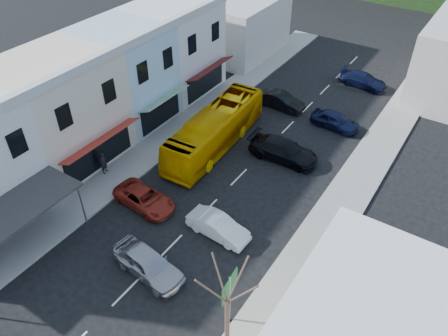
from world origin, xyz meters
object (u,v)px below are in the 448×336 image
pedestrian_left (104,163)px  direction_sign (229,300)px  street_tree (227,302)px  car_red (144,198)px  car_silver (148,265)px  traffic_signal (421,53)px  bus (215,130)px  car_white (218,227)px

pedestrian_left → direction_sign: 15.24m
street_tree → car_red: bearing=152.4°
car_silver → traffic_signal: (6.38, 33.98, 1.86)m
car_silver → direction_sign: direction_sign is taller
car_red → street_tree: 11.69m
direction_sign → traffic_signal: (0.80, 34.04, 0.75)m
street_tree → traffic_signal: (0.27, 35.08, -0.77)m
car_silver → pedestrian_left: bearing=66.5°
bus → car_white: bearing=-58.3°
car_silver → direction_sign: (5.58, -0.07, 1.11)m
car_silver → street_tree: bearing=-93.2°
car_silver → traffic_signal: 34.62m
car_white → car_red: 5.68m
car_white → pedestrian_left: 10.41m
car_red → traffic_signal: size_ratio=0.90×
car_white → pedestrian_left: (-10.39, 0.45, 0.30)m
car_silver → pedestrian_left: pedestrian_left is taller
bus → pedestrian_left: bus is taller
car_silver → street_tree: (6.11, -1.10, 2.63)m
street_tree → car_silver: bearing=169.8°
pedestrian_left → car_white: bearing=-105.5°
bus → direction_sign: 15.79m
direction_sign → street_tree: 1.91m
pedestrian_left → street_tree: bearing=-125.9°
street_tree → traffic_signal: 35.09m
car_silver → bus: bearing=24.2°
pedestrian_left → direction_sign: size_ratio=0.47×
street_tree → traffic_signal: street_tree is taller
car_red → traffic_signal: traffic_signal is taller
car_white → traffic_signal: traffic_signal is taller
pedestrian_left → traffic_signal: 32.58m
car_white → pedestrian_left: bearing=89.6°
direction_sign → street_tree: (0.53, -1.04, 1.52)m
bus → pedestrian_left: 8.88m
car_silver → car_red: size_ratio=0.96×
bus → street_tree: (9.99, -13.67, 1.78)m
car_red → direction_sign: size_ratio=1.27×
pedestrian_left → bus: bearing=-46.1°
car_silver → car_red: same height
car_white → car_silver: bearing=162.5°
street_tree → pedestrian_left: bearing=157.1°
street_tree → car_white: bearing=127.4°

